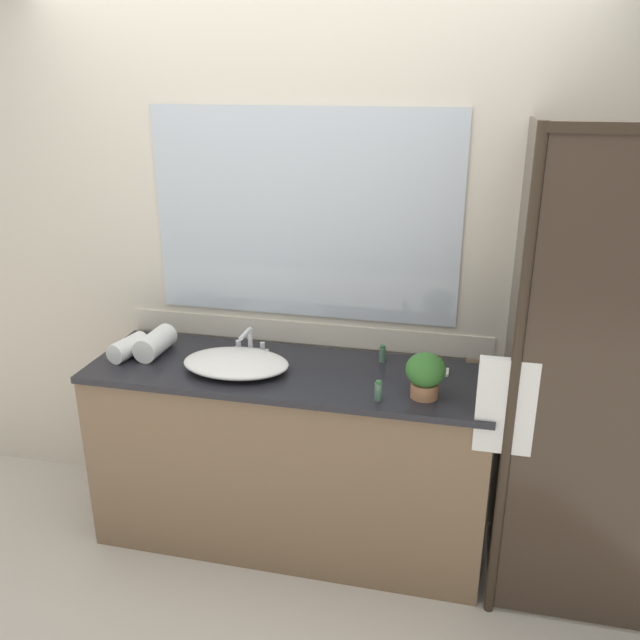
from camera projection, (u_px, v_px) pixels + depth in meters
name	position (u px, v px, depth m)	size (l,w,h in m)	color
ground_plane	(290.00, 535.00, 3.26)	(8.00, 8.00, 0.00)	beige
wall_back_with_mirror	(306.00, 262.00, 3.12)	(4.40, 0.06, 2.60)	beige
vanity_cabinet	(290.00, 456.00, 3.11)	(1.80, 0.58, 0.90)	brown
shower_enclosure	(601.00, 392.00, 2.46)	(1.20, 0.59, 2.00)	#2D2319
sink_basin	(236.00, 363.00, 2.93)	(0.48, 0.33, 0.07)	white
faucet	(250.00, 345.00, 3.10)	(0.17, 0.15, 0.13)	silver
potted_plant	(425.00, 373.00, 2.66)	(0.16, 0.16, 0.19)	#B77A51
soap_dish	(437.00, 370.00, 2.91)	(0.10, 0.07, 0.04)	silver
amenity_bottle_shampoo	(378.00, 391.00, 2.66)	(0.03, 0.03, 0.09)	#4C7056
amenity_bottle_body_wash	(383.00, 354.00, 3.02)	(0.03, 0.03, 0.08)	#4C7056
rolled_towel_near_edge	(128.00, 347.00, 3.07)	(0.09, 0.09, 0.19)	white
rolled_towel_middle	(155.00, 343.00, 3.09)	(0.11, 0.11, 0.23)	white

